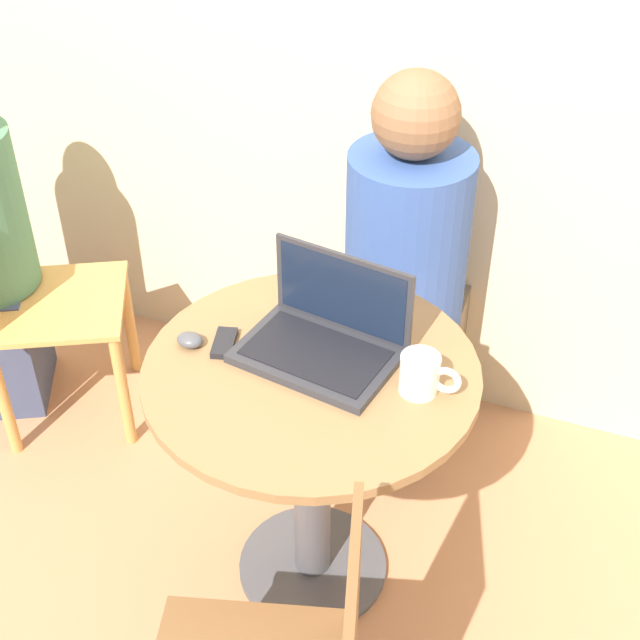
% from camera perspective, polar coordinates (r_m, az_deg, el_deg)
% --- Properties ---
extents(ground_plane, '(12.00, 12.00, 0.00)m').
position_cam_1_polar(ground_plane, '(2.55, -0.47, -15.54)').
color(ground_plane, tan).
extents(round_table, '(0.77, 0.77, 0.72)m').
position_cam_1_polar(round_table, '(2.15, -0.54, -7.01)').
color(round_table, '#4C4C51').
rests_on(round_table, ground_plane).
extents(laptop, '(0.39, 0.29, 0.22)m').
position_cam_1_polar(laptop, '(2.03, 0.36, -1.02)').
color(laptop, '#2D2D33').
rests_on(laptop, round_table).
extents(cell_phone, '(0.07, 0.11, 0.02)m').
position_cam_1_polar(cell_phone, '(2.09, -6.14, -1.47)').
color(cell_phone, black).
rests_on(cell_phone, round_table).
extents(computer_mouse, '(0.06, 0.05, 0.03)m').
position_cam_1_polar(computer_mouse, '(2.09, -8.32, -1.27)').
color(computer_mouse, '#4C4C51').
rests_on(computer_mouse, round_table).
extents(coffee_cup, '(0.14, 0.09, 0.09)m').
position_cam_1_polar(coffee_cup, '(1.94, 6.54, -3.49)').
color(coffee_cup, white).
rests_on(coffee_cup, round_table).
extents(person_seated, '(0.35, 0.53, 1.21)m').
position_cam_1_polar(person_seated, '(2.63, 5.63, 1.72)').
color(person_seated, brown).
rests_on(person_seated, ground_plane).
extents(chair_background, '(0.54, 0.54, 0.82)m').
position_cam_1_polar(chair_background, '(2.84, -17.71, 1.01)').
color(chair_background, tan).
rests_on(chair_background, ground_plane).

